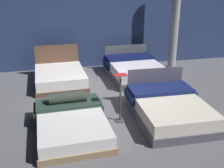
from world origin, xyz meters
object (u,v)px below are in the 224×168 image
Objects in this scene: bed_0 at (71,122)px; price_sign at (120,103)px; bed_2 at (60,77)px; support_pillar at (175,19)px; bed_1 at (169,108)px; bed_3 at (135,70)px.

price_sign is at bearing 7.73° from bed_0.
bed_0 is 1.05× the size of bed_2.
bed_2 is 0.56× the size of support_pillar.
support_pillar is at bearing 65.82° from bed_1.
bed_2 is (-2.35, 2.85, -0.03)m from bed_1.
support_pillar reaches higher than bed_3.
bed_1 is 1.92× the size of price_sign.
bed_1 is at bearing -93.05° from bed_3.
price_sign reaches higher than bed_2.
support_pillar reaches higher than bed_2.
bed_0 is 0.59× the size of support_pillar.
bed_1 is (2.26, 0.08, 0.04)m from bed_0.
bed_1 is 1.10× the size of bed_2.
bed_0 is 3.78m from bed_3.
bed_1 is at bearing -5.34° from price_sign.
price_sign is (-1.14, 0.11, 0.19)m from bed_1.
price_sign is 4.71m from support_pillar.
bed_1 is at bearing -115.68° from support_pillar.
price_sign is at bearing -68.03° from bed_2.
support_pillar is (4.00, 3.69, 1.54)m from bed_0.
bed_1 is 1.16m from price_sign.
bed_2 is 4.43m from support_pillar.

